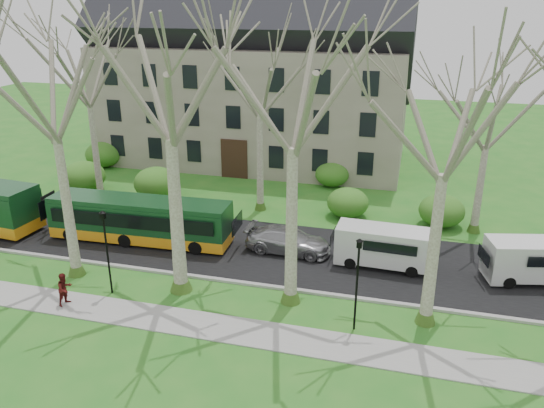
{
  "coord_description": "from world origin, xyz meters",
  "views": [
    {
      "loc": [
        7.64,
        -21.16,
        13.6
      ],
      "look_at": [
        1.17,
        3.0,
        3.97
      ],
      "focal_mm": 35.0,
      "sensor_mm": 36.0,
      "label": 1
    }
  ],
  "objects_px": {
    "sedan": "(288,240)",
    "van_a": "(383,247)",
    "van_b": "(538,261)",
    "pedestrian_b": "(65,289)",
    "bus_follow": "(140,220)"
  },
  "relations": [
    {
      "from": "van_b",
      "to": "pedestrian_b",
      "type": "bearing_deg",
      "value": -172.74
    },
    {
      "from": "bus_follow",
      "to": "pedestrian_b",
      "type": "distance_m",
      "value": 7.42
    },
    {
      "from": "sedan",
      "to": "van_a",
      "type": "relative_size",
      "value": 0.97
    },
    {
      "from": "sedan",
      "to": "pedestrian_b",
      "type": "distance_m",
      "value": 12.12
    },
    {
      "from": "van_a",
      "to": "pedestrian_b",
      "type": "distance_m",
      "value": 16.28
    },
    {
      "from": "van_b",
      "to": "pedestrian_b",
      "type": "relative_size",
      "value": 3.16
    },
    {
      "from": "bus_follow",
      "to": "van_a",
      "type": "height_order",
      "value": "bus_follow"
    },
    {
      "from": "sedan",
      "to": "van_b",
      "type": "xyz_separation_m",
      "value": [
        13.07,
        -0.02,
        0.4
      ]
    },
    {
      "from": "bus_follow",
      "to": "van_b",
      "type": "bearing_deg",
      "value": -0.12
    },
    {
      "from": "sedan",
      "to": "van_a",
      "type": "bearing_deg",
      "value": -91.34
    },
    {
      "from": "van_a",
      "to": "van_b",
      "type": "distance_m",
      "value": 7.73
    },
    {
      "from": "van_b",
      "to": "van_a",
      "type": "bearing_deg",
      "value": 169.45
    },
    {
      "from": "bus_follow",
      "to": "pedestrian_b",
      "type": "relative_size",
      "value": 6.77
    },
    {
      "from": "sedan",
      "to": "van_b",
      "type": "bearing_deg",
      "value": -87.42
    },
    {
      "from": "bus_follow",
      "to": "van_a",
      "type": "relative_size",
      "value": 2.16
    }
  ]
}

